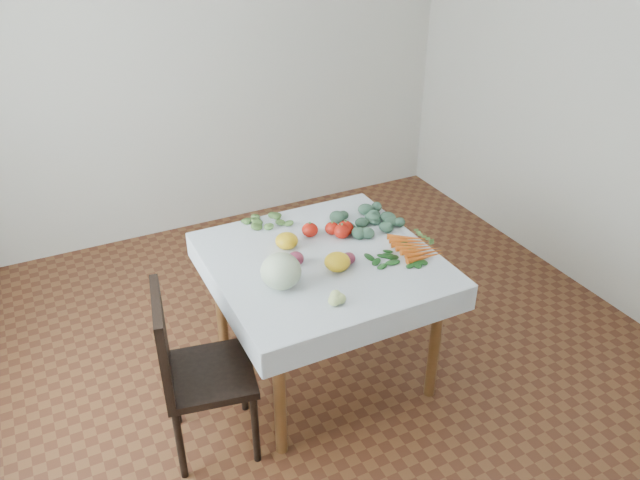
% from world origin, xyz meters
% --- Properties ---
extents(ground, '(4.00, 4.00, 0.00)m').
position_xyz_m(ground, '(0.00, 0.00, 0.00)').
color(ground, brown).
extents(back_wall, '(4.00, 0.04, 2.70)m').
position_xyz_m(back_wall, '(0.00, 2.00, 1.35)').
color(back_wall, beige).
rests_on(back_wall, ground).
extents(table, '(1.00, 1.00, 0.75)m').
position_xyz_m(table, '(0.00, 0.00, 0.65)').
color(table, brown).
rests_on(table, ground).
extents(tablecloth, '(1.12, 1.12, 0.01)m').
position_xyz_m(tablecloth, '(0.00, 0.00, 0.75)').
color(tablecloth, white).
rests_on(tablecloth, table).
extents(chair, '(0.48, 0.48, 0.91)m').
position_xyz_m(chair, '(-0.79, -0.22, 0.52)').
color(chair, black).
rests_on(chair, ground).
extents(cabbage, '(0.26, 0.26, 0.18)m').
position_xyz_m(cabbage, '(-0.29, -0.15, 0.84)').
color(cabbage, silver).
rests_on(cabbage, tablecloth).
extents(tomato_a, '(0.09, 0.09, 0.08)m').
position_xyz_m(tomato_a, '(0.04, 0.23, 0.80)').
color(tomato_a, '#AF160B').
rests_on(tomato_a, tablecloth).
extents(tomato_b, '(0.12, 0.12, 0.08)m').
position_xyz_m(tomato_b, '(0.19, 0.14, 0.80)').
color(tomato_b, '#AF160B').
rests_on(tomato_b, tablecloth).
extents(tomato_c, '(0.09, 0.09, 0.07)m').
position_xyz_m(tomato_c, '(0.16, 0.20, 0.79)').
color(tomato_c, '#AF160B').
rests_on(tomato_c, tablecloth).
extents(tomato_d, '(0.12, 0.12, 0.08)m').
position_xyz_m(tomato_d, '(0.22, 0.16, 0.80)').
color(tomato_d, '#AF160B').
rests_on(tomato_d, tablecloth).
extents(heirloom_back, '(0.14, 0.14, 0.08)m').
position_xyz_m(heirloom_back, '(-0.12, 0.17, 0.80)').
color(heirloom_back, yellow).
rests_on(heirloom_back, tablecloth).
extents(heirloom_front, '(0.17, 0.17, 0.09)m').
position_xyz_m(heirloom_front, '(0.02, -0.14, 0.80)').
color(heirloom_front, yellow).
rests_on(heirloom_front, tablecloth).
extents(onion_a, '(0.09, 0.09, 0.06)m').
position_xyz_m(onion_a, '(0.10, -0.11, 0.79)').
color(onion_a, '#53172B').
rests_on(onion_a, tablecloth).
extents(onion_b, '(0.10, 0.10, 0.07)m').
position_xyz_m(onion_b, '(-0.15, -0.00, 0.79)').
color(onion_b, '#53172B').
rests_on(onion_b, tablecloth).
extents(tomatillo_cluster, '(0.09, 0.13, 0.05)m').
position_xyz_m(tomatillo_cluster, '(-0.15, -0.35, 0.78)').
color(tomatillo_cluster, '#D1DA7D').
rests_on(tomatillo_cluster, tablecloth).
extents(carrot_bunch, '(0.22, 0.30, 0.03)m').
position_xyz_m(carrot_bunch, '(0.48, -0.15, 0.77)').
color(carrot_bunch, orange).
rests_on(carrot_bunch, tablecloth).
extents(kale_bunch, '(0.33, 0.31, 0.05)m').
position_xyz_m(kale_bunch, '(0.41, 0.19, 0.78)').
color(kale_bunch, '#3A5F45').
rests_on(kale_bunch, tablecloth).
extents(basil_bunch, '(0.28, 0.24, 0.01)m').
position_xyz_m(basil_bunch, '(0.33, -0.18, 0.76)').
color(basil_bunch, '#184E1B').
rests_on(basil_bunch, tablecloth).
extents(dill_bunch, '(0.21, 0.20, 0.02)m').
position_xyz_m(dill_bunch, '(-0.12, 0.46, 0.77)').
color(dill_bunch, '#517E3A').
rests_on(dill_bunch, tablecloth).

